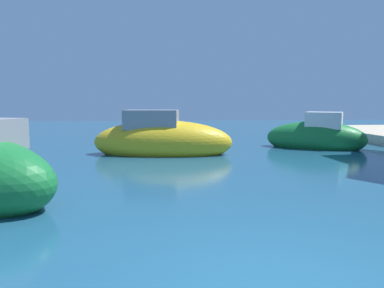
# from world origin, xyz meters

# --- Properties ---
(moored_boat_1) EXTENTS (6.03, 2.85, 2.27)m
(moored_boat_1) POSITION_xyz_m (-1.06, 11.50, 0.60)
(moored_boat_1) COLOR gold
(moored_boat_1) RESTS_ON ground
(moored_boat_4) EXTENTS (4.87, 3.96, 2.09)m
(moored_boat_4) POSITION_xyz_m (6.29, 12.81, 0.54)
(moored_boat_4) COLOR #197233
(moored_boat_4) RESTS_ON ground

